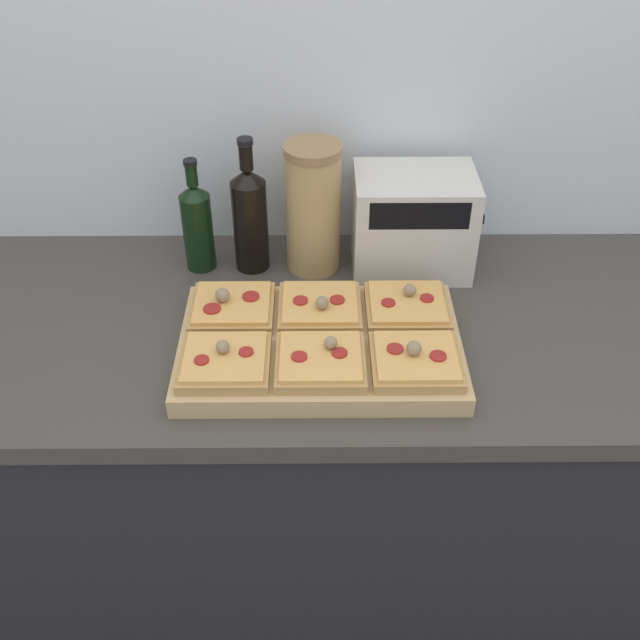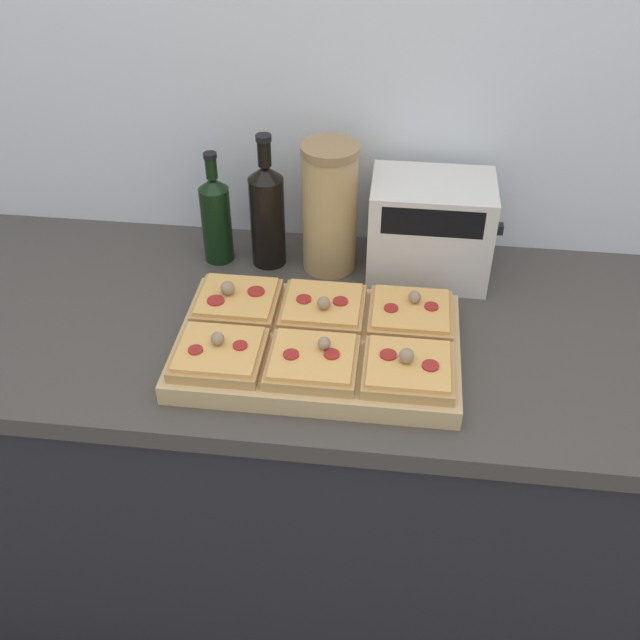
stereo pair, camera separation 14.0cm
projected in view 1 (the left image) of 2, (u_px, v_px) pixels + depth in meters
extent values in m
cube|color=silver|center=(335.00, 75.00, 1.54)|extent=(6.00, 0.06, 2.50)
cube|color=#232328|center=(334.00, 473.00, 1.78)|extent=(2.60, 0.64, 0.84)
cube|color=#423D38|center=(336.00, 329.00, 1.51)|extent=(2.63, 0.67, 0.04)
cube|color=tan|center=(320.00, 347.00, 1.40)|extent=(0.52, 0.33, 0.04)
cube|color=tan|center=(233.00, 309.00, 1.44)|extent=(0.16, 0.15, 0.02)
cube|color=#E5A856|center=(232.00, 303.00, 1.43)|extent=(0.14, 0.13, 0.01)
cylinder|color=maroon|center=(212.00, 309.00, 1.41)|extent=(0.03, 0.03, 0.00)
cylinder|color=maroon|center=(251.00, 296.00, 1.44)|extent=(0.03, 0.03, 0.00)
sphere|color=#937A5B|center=(222.00, 295.00, 1.42)|extent=(0.03, 0.03, 0.03)
cube|color=tan|center=(320.00, 308.00, 1.44)|extent=(0.16, 0.15, 0.02)
cube|color=#E5A856|center=(320.00, 303.00, 1.44)|extent=(0.14, 0.13, 0.01)
cylinder|color=maroon|center=(300.00, 301.00, 1.43)|extent=(0.03, 0.03, 0.00)
cylinder|color=maroon|center=(339.00, 300.00, 1.43)|extent=(0.03, 0.03, 0.00)
sphere|color=#937A5B|center=(322.00, 303.00, 1.41)|extent=(0.03, 0.03, 0.03)
cube|color=tan|center=(407.00, 308.00, 1.45)|extent=(0.16, 0.15, 0.02)
cube|color=#E5A856|center=(407.00, 302.00, 1.44)|extent=(0.14, 0.13, 0.01)
cylinder|color=maroon|center=(388.00, 303.00, 1.43)|extent=(0.03, 0.03, 0.00)
cylinder|color=maroon|center=(427.00, 298.00, 1.44)|extent=(0.03, 0.03, 0.00)
sphere|color=#937A5B|center=(410.00, 290.00, 1.44)|extent=(0.02, 0.02, 0.02)
cube|color=tan|center=(225.00, 363.00, 1.32)|extent=(0.16, 0.15, 0.02)
cube|color=#E5A856|center=(224.00, 357.00, 1.31)|extent=(0.14, 0.13, 0.01)
cylinder|color=maroon|center=(202.00, 360.00, 1.30)|extent=(0.03, 0.03, 0.00)
cylinder|color=maroon|center=(246.00, 352.00, 1.31)|extent=(0.03, 0.03, 0.00)
sphere|color=#937A5B|center=(223.00, 347.00, 1.31)|extent=(0.02, 0.02, 0.02)
cube|color=tan|center=(320.00, 363.00, 1.32)|extent=(0.16, 0.15, 0.02)
cube|color=#E5A856|center=(320.00, 357.00, 1.31)|extent=(0.14, 0.13, 0.01)
cylinder|color=maroon|center=(299.00, 356.00, 1.30)|extent=(0.03, 0.03, 0.00)
cylinder|color=maroon|center=(342.00, 353.00, 1.31)|extent=(0.03, 0.03, 0.00)
sphere|color=#937A5B|center=(331.00, 343.00, 1.32)|extent=(0.02, 0.02, 0.02)
cube|color=tan|center=(416.00, 362.00, 1.32)|extent=(0.16, 0.15, 0.02)
cube|color=#E5A856|center=(416.00, 356.00, 1.31)|extent=(0.14, 0.13, 0.01)
cylinder|color=maroon|center=(395.00, 349.00, 1.32)|extent=(0.03, 0.03, 0.00)
cylinder|color=maroon|center=(438.00, 356.00, 1.30)|extent=(0.03, 0.03, 0.00)
sphere|color=#937A5B|center=(414.00, 348.00, 1.30)|extent=(0.03, 0.03, 0.03)
cylinder|color=black|center=(198.00, 232.00, 1.59)|extent=(0.06, 0.06, 0.17)
cone|color=black|center=(193.00, 191.00, 1.53)|extent=(0.06, 0.06, 0.03)
cylinder|color=black|center=(191.00, 175.00, 1.51)|extent=(0.02, 0.02, 0.05)
cylinder|color=black|center=(190.00, 162.00, 1.49)|extent=(0.03, 0.03, 0.01)
cylinder|color=black|center=(250.00, 226.00, 1.59)|extent=(0.07, 0.07, 0.20)
cone|color=black|center=(247.00, 176.00, 1.51)|extent=(0.07, 0.07, 0.03)
cylinder|color=black|center=(246.00, 157.00, 1.49)|extent=(0.03, 0.03, 0.05)
cylinder|color=black|center=(245.00, 142.00, 1.47)|extent=(0.03, 0.03, 0.01)
cylinder|color=tan|center=(313.00, 212.00, 1.57)|extent=(0.11, 0.11, 0.27)
cylinder|color=#937047|center=(313.00, 149.00, 1.48)|extent=(0.12, 0.12, 0.02)
cube|color=beige|center=(413.00, 222.00, 1.58)|extent=(0.25, 0.18, 0.22)
cube|color=black|center=(420.00, 215.00, 1.48)|extent=(0.20, 0.01, 0.06)
cube|color=black|center=(478.00, 218.00, 1.58)|extent=(0.02, 0.02, 0.02)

